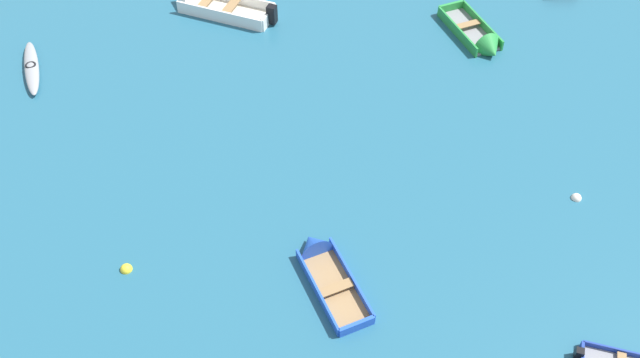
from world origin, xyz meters
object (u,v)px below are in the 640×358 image
mooring_buoy_outer_edge (576,198)px  rowboat_white_outer_right (206,4)px  rowboat_green_foreground_center (481,41)px  kayak_grey_midfield_right (32,68)px  mooring_buoy_far_field (126,269)px  rowboat_blue_far_left (321,261)px

mooring_buoy_outer_edge → rowboat_white_outer_right: bearing=137.5°
rowboat_white_outer_right → mooring_buoy_outer_edge: rowboat_white_outer_right is taller
rowboat_green_foreground_center → mooring_buoy_outer_edge: (1.40, -8.43, -0.20)m
kayak_grey_midfield_right → mooring_buoy_outer_edge: kayak_grey_midfield_right is taller
kayak_grey_midfield_right → rowboat_green_foreground_center: size_ratio=0.90×
rowboat_white_outer_right → kayak_grey_midfield_right: bearing=-149.9°
mooring_buoy_far_field → mooring_buoy_outer_edge: size_ratio=1.08×
kayak_grey_midfield_right → mooring_buoy_far_field: kayak_grey_midfield_right is taller
rowboat_blue_far_left → mooring_buoy_far_field: bearing=178.4°
rowboat_white_outer_right → mooring_buoy_far_field: (-1.80, -13.69, -0.26)m
kayak_grey_midfield_right → mooring_buoy_far_field: size_ratio=9.32×
rowboat_green_foreground_center → mooring_buoy_far_field: (-13.17, -10.41, -0.20)m
mooring_buoy_outer_edge → mooring_buoy_far_field: bearing=-172.3°
rowboat_white_outer_right → kayak_grey_midfield_right: 7.72m
kayak_grey_midfield_right → rowboat_green_foreground_center: (18.06, 0.58, 0.04)m
kayak_grey_midfield_right → mooring_buoy_outer_edge: (19.46, -7.85, -0.16)m
rowboat_green_foreground_center → mooring_buoy_outer_edge: 8.55m
rowboat_white_outer_right → mooring_buoy_far_field: 13.81m
mooring_buoy_far_field → rowboat_white_outer_right: bearing=82.5°
rowboat_green_foreground_center → mooring_buoy_outer_edge: size_ratio=11.16×
rowboat_blue_far_left → mooring_buoy_far_field: 5.95m
rowboat_green_foreground_center → kayak_grey_midfield_right: bearing=-178.1°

